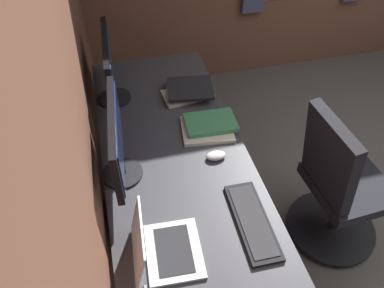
{
  "coord_description": "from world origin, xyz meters",
  "views": [
    {
      "loc": [
        -0.88,
        2.03,
        2.14
      ],
      "look_at": [
        0.3,
        1.73,
        0.95
      ],
      "focal_mm": 35.28,
      "sensor_mm": 36.0,
      "label": 1
    }
  ],
  "objects_px": {
    "monitor_primary": "(110,66)",
    "book_stack_near": "(188,91)",
    "office_chair": "(338,189)",
    "mouse_spare": "(216,156)",
    "book_stack_far": "(209,126)",
    "monitor_secondary": "(117,141)",
    "laptop_left": "(160,247)",
    "drawer_pedestal": "(182,235)",
    "keyboard_main": "(252,221)"
  },
  "relations": [
    {
      "from": "monitor_primary",
      "to": "book_stack_near",
      "type": "height_order",
      "value": "monitor_primary"
    },
    {
      "from": "monitor_primary",
      "to": "book_stack_near",
      "type": "bearing_deg",
      "value": -99.67
    },
    {
      "from": "monitor_primary",
      "to": "office_chair",
      "type": "height_order",
      "value": "monitor_primary"
    },
    {
      "from": "mouse_spare",
      "to": "book_stack_far",
      "type": "bearing_deg",
      "value": -6.58
    },
    {
      "from": "monitor_secondary",
      "to": "laptop_left",
      "type": "height_order",
      "value": "monitor_secondary"
    },
    {
      "from": "drawer_pedestal",
      "to": "office_chair",
      "type": "xyz_separation_m",
      "value": [
        0.01,
        -0.92,
        0.11
      ]
    },
    {
      "from": "monitor_primary",
      "to": "laptop_left",
      "type": "bearing_deg",
      "value": -176.02
    },
    {
      "from": "book_stack_near",
      "to": "office_chair",
      "type": "bearing_deg",
      "value": -135.23
    },
    {
      "from": "drawer_pedestal",
      "to": "laptop_left",
      "type": "relative_size",
      "value": 2.33
    },
    {
      "from": "drawer_pedestal",
      "to": "keyboard_main",
      "type": "xyz_separation_m",
      "value": [
        -0.25,
        -0.27,
        0.39
      ]
    },
    {
      "from": "mouse_spare",
      "to": "book_stack_far",
      "type": "relative_size",
      "value": 0.32
    },
    {
      "from": "drawer_pedestal",
      "to": "monitor_primary",
      "type": "relative_size",
      "value": 1.22
    },
    {
      "from": "monitor_secondary",
      "to": "drawer_pedestal",
      "type": "bearing_deg",
      "value": -124.89
    },
    {
      "from": "mouse_spare",
      "to": "office_chair",
      "type": "height_order",
      "value": "office_chair"
    },
    {
      "from": "monitor_primary",
      "to": "book_stack_near",
      "type": "xyz_separation_m",
      "value": [
        -0.08,
        -0.44,
        -0.2
      ]
    },
    {
      "from": "laptop_left",
      "to": "keyboard_main",
      "type": "bearing_deg",
      "value": -82.66
    },
    {
      "from": "book_stack_near",
      "to": "mouse_spare",
      "type": "bearing_deg",
      "value": -178.62
    },
    {
      "from": "drawer_pedestal",
      "to": "book_stack_near",
      "type": "relative_size",
      "value": 2.12
    },
    {
      "from": "keyboard_main",
      "to": "office_chair",
      "type": "relative_size",
      "value": 0.44
    },
    {
      "from": "monitor_primary",
      "to": "keyboard_main",
      "type": "height_order",
      "value": "monitor_primary"
    },
    {
      "from": "keyboard_main",
      "to": "monitor_secondary",
      "type": "bearing_deg",
      "value": 50.97
    },
    {
      "from": "drawer_pedestal",
      "to": "mouse_spare",
      "type": "bearing_deg",
      "value": -53.25
    },
    {
      "from": "drawer_pedestal",
      "to": "keyboard_main",
      "type": "distance_m",
      "value": 0.54
    },
    {
      "from": "office_chair",
      "to": "keyboard_main",
      "type": "bearing_deg",
      "value": 111.82
    },
    {
      "from": "laptop_left",
      "to": "mouse_spare",
      "type": "xyz_separation_m",
      "value": [
        0.47,
        -0.38,
        -0.04
      ]
    },
    {
      "from": "book_stack_far",
      "to": "office_chair",
      "type": "xyz_separation_m",
      "value": [
        -0.38,
        -0.66,
        -0.3
      ]
    },
    {
      "from": "keyboard_main",
      "to": "mouse_spare",
      "type": "bearing_deg",
      "value": 5.91
    },
    {
      "from": "book_stack_near",
      "to": "office_chair",
      "type": "relative_size",
      "value": 0.34
    },
    {
      "from": "monitor_primary",
      "to": "book_stack_far",
      "type": "bearing_deg",
      "value": -129.85
    },
    {
      "from": "monitor_primary",
      "to": "book_stack_far",
      "type": "height_order",
      "value": "monitor_primary"
    },
    {
      "from": "monitor_primary",
      "to": "mouse_spare",
      "type": "distance_m",
      "value": 0.8
    },
    {
      "from": "book_stack_near",
      "to": "book_stack_far",
      "type": "height_order",
      "value": "book_stack_near"
    },
    {
      "from": "drawer_pedestal",
      "to": "laptop_left",
      "type": "distance_m",
      "value": 0.55
    },
    {
      "from": "monitor_primary",
      "to": "keyboard_main",
      "type": "distance_m",
      "value": 1.18
    },
    {
      "from": "office_chair",
      "to": "book_stack_far",
      "type": "bearing_deg",
      "value": 60.02
    },
    {
      "from": "keyboard_main",
      "to": "mouse_spare",
      "type": "height_order",
      "value": "mouse_spare"
    },
    {
      "from": "drawer_pedestal",
      "to": "office_chair",
      "type": "distance_m",
      "value": 0.92
    },
    {
      "from": "book_stack_far",
      "to": "office_chair",
      "type": "distance_m",
      "value": 0.82
    },
    {
      "from": "keyboard_main",
      "to": "office_chair",
      "type": "bearing_deg",
      "value": -68.18
    },
    {
      "from": "book_stack_near",
      "to": "monitor_secondary",
      "type": "bearing_deg",
      "value": 139.62
    },
    {
      "from": "laptop_left",
      "to": "book_stack_far",
      "type": "xyz_separation_m",
      "value": [
        0.7,
        -0.4,
        -0.03
      ]
    },
    {
      "from": "book_stack_far",
      "to": "drawer_pedestal",
      "type": "bearing_deg",
      "value": 147.42
    },
    {
      "from": "office_chair",
      "to": "drawer_pedestal",
      "type": "bearing_deg",
      "value": 90.76
    },
    {
      "from": "monitor_secondary",
      "to": "office_chair",
      "type": "height_order",
      "value": "monitor_secondary"
    },
    {
      "from": "laptop_left",
      "to": "mouse_spare",
      "type": "bearing_deg",
      "value": -38.81
    },
    {
      "from": "monitor_secondary",
      "to": "mouse_spare",
      "type": "distance_m",
      "value": 0.52
    },
    {
      "from": "monitor_primary",
      "to": "monitor_secondary",
      "type": "height_order",
      "value": "monitor_primary"
    },
    {
      "from": "laptop_left",
      "to": "monitor_primary",
      "type": "bearing_deg",
      "value": 3.98
    },
    {
      "from": "monitor_secondary",
      "to": "keyboard_main",
      "type": "xyz_separation_m",
      "value": [
        -0.42,
        -0.52,
        -0.22
      ]
    },
    {
      "from": "monitor_secondary",
      "to": "book_stack_far",
      "type": "distance_m",
      "value": 0.59
    }
  ]
}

